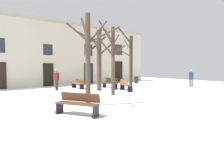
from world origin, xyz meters
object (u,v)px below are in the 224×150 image
at_px(tree_near_facade, 130,59).
at_px(person_crossing_plaza, 191,77).
at_px(bench_facing_shops, 78,84).
at_px(person_near_bench, 57,79).
at_px(tree_foreground, 99,58).
at_px(streetlamp, 89,63).
at_px(bench_near_lamp, 78,103).
at_px(tree_center, 89,55).
at_px(tree_right_of_center, 113,58).
at_px(litter_bin, 136,80).
at_px(bench_near_center_tree, 110,83).
at_px(bench_far_corner, 125,85).

xyz_separation_m(tree_near_facade, person_crossing_plaza, (4.39, -3.70, -1.71)).
xyz_separation_m(tree_near_facade, bench_facing_shops, (-4.66, 1.69, -2.19)).
xyz_separation_m(person_crossing_plaza, person_near_bench, (-11.09, 5.21, 0.03)).
bearing_deg(tree_foreground, bench_facing_shops, 106.29).
distance_m(bench_facing_shops, person_near_bench, 2.10).
height_order(streetlamp, bench_near_lamp, streetlamp).
distance_m(tree_center, tree_right_of_center, 3.75).
distance_m(litter_bin, person_near_bench, 9.73).
height_order(tree_foreground, tree_near_facade, tree_near_facade).
bearing_deg(tree_near_facade, person_near_bench, 167.30).
bearing_deg(bench_near_center_tree, tree_foreground, -70.87).
distance_m(streetlamp, person_crossing_plaza, 9.86).
xyz_separation_m(bench_far_corner, bench_near_lamp, (-6.51, -4.45, -0.01)).
height_order(tree_center, streetlamp, tree_center).
xyz_separation_m(streetlamp, person_crossing_plaza, (7.36, -6.42, -1.33)).
bearing_deg(streetlamp, bench_far_corner, -84.20).
xyz_separation_m(tree_center, tree_right_of_center, (3.12, 2.09, -0.00)).
bearing_deg(tree_foreground, person_near_bench, 142.12).
bearing_deg(bench_near_lamp, bench_facing_shops, 123.13).
relative_size(bench_near_lamp, person_near_bench, 1.08).
bearing_deg(tree_right_of_center, bench_facing_shops, 90.47).
relative_size(tree_center, bench_near_lamp, 2.46).
distance_m(tree_near_facade, bench_facing_shops, 5.42).
bearing_deg(litter_bin, tree_right_of_center, -144.76).
height_order(tree_near_facade, person_near_bench, tree_near_facade).
distance_m(tree_right_of_center, bench_near_lamp, 5.86).
xyz_separation_m(tree_right_of_center, person_near_bench, (-2.07, 4.70, -1.56)).
relative_size(tree_right_of_center, tree_foreground, 1.02).
relative_size(tree_near_facade, streetlamp, 1.51).
xyz_separation_m(bench_facing_shops, person_near_bench, (-2.03, -0.18, 0.51)).
xyz_separation_m(streetlamp, person_near_bench, (-3.73, -1.21, -1.30)).
relative_size(litter_bin, bench_far_corner, 0.43).
height_order(tree_center, tree_near_facade, tree_near_facade).
relative_size(litter_bin, bench_near_center_tree, 0.45).
bearing_deg(tree_foreground, bench_near_center_tree, 21.56).
bearing_deg(person_crossing_plaza, bench_near_center_tree, -152.12).
distance_m(tree_center, bench_facing_shops, 7.90).
xyz_separation_m(bench_near_center_tree, bench_near_lamp, (-6.64, -6.59, -0.01)).
bearing_deg(bench_facing_shops, tree_center, -24.17).
bearing_deg(bench_far_corner, tree_near_facade, -30.16).
bearing_deg(bench_facing_shops, bench_near_center_tree, 54.37).
xyz_separation_m(tree_near_facade, bench_far_corner, (-2.48, -2.08, -2.15)).
relative_size(bench_far_corner, bench_facing_shops, 1.12).
bearing_deg(person_near_bench, tree_center, -20.60).
bearing_deg(tree_center, streetlamp, 59.18).
distance_m(bench_near_center_tree, person_near_bench, 4.60).
bearing_deg(tree_foreground, tree_right_of_center, -103.53).
height_order(tree_center, bench_far_corner, tree_center).
xyz_separation_m(bench_far_corner, bench_near_center_tree, (0.13, 2.14, 0.00)).
relative_size(tree_center, tree_foreground, 0.94).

